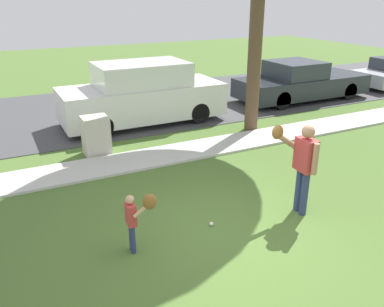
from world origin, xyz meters
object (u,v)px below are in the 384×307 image
Objects in this scene: baseball at (211,224)px; parked_pickup_dark at (300,82)px; person_child at (136,214)px; person_adult at (303,160)px; parked_van_white at (142,95)px; utility_cabinet at (96,135)px.

parked_pickup_dark is (7.48, 6.41, 0.64)m from baseball.
person_child reaches higher than baseball.
parked_van_white reaches higher than person_adult.
baseball is at bearing -77.89° from utility_cabinet.
parked_van_white reaches higher than baseball.
parked_van_white is at bearing 80.46° from baseball.
baseball is 0.08× the size of utility_cabinet.
person_child is 14.03× the size of baseball.
utility_cabinet is (0.48, 4.45, -0.18)m from person_child.
parked_van_white is at bearing 45.16° from utility_cabinet.
utility_cabinet is 2.85m from parked_van_white.
utility_cabinet is 0.20× the size of parked_van_white.
person_adult is 3.11m from person_child.
person_adult reaches higher than person_child.
baseball is 0.01× the size of parked_van_white.
person_child is 6.91m from parked_van_white.
person_adult is 8.89m from parked_pickup_dark.
parked_pickup_dark reaches higher than person_child.
parked_pickup_dark reaches higher than utility_cabinet.
parked_van_white is (2.47, 6.45, 0.23)m from person_child.
person_adult is 1.64× the size of person_child.
person_adult is at bearing -84.70° from parked_van_white.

